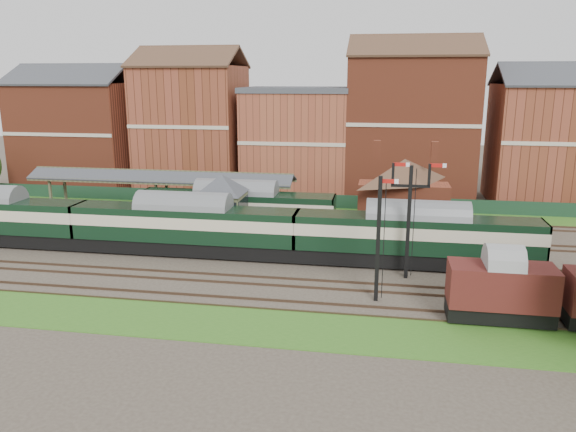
% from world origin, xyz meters
% --- Properties ---
extents(ground, '(160.00, 160.00, 0.00)m').
position_xyz_m(ground, '(0.00, 0.00, 0.00)').
color(ground, '#473D33').
rests_on(ground, ground).
extents(grass_back, '(90.00, 4.50, 0.06)m').
position_xyz_m(grass_back, '(0.00, 16.00, 0.03)').
color(grass_back, '#2D6619').
rests_on(grass_back, ground).
extents(grass_front, '(90.00, 5.00, 0.06)m').
position_xyz_m(grass_front, '(0.00, -12.00, 0.03)').
color(grass_front, '#2D6619').
rests_on(grass_front, ground).
extents(fence, '(90.00, 0.12, 1.50)m').
position_xyz_m(fence, '(0.00, 18.00, 0.75)').
color(fence, '#193823').
rests_on(fence, ground).
extents(platform, '(55.00, 3.40, 1.00)m').
position_xyz_m(platform, '(-5.00, 9.75, 0.50)').
color(platform, '#2D2D2D').
rests_on(platform, ground).
extents(signal_box, '(5.40, 5.40, 6.00)m').
position_xyz_m(signal_box, '(-3.00, 3.25, 3.19)').
color(signal_box, '#6C7A57').
rests_on(signal_box, ground).
extents(brick_hut, '(3.20, 2.64, 2.94)m').
position_xyz_m(brick_hut, '(5.00, 3.25, 1.20)').
color(brick_hut, brown).
rests_on(brick_hut, ground).
extents(station_building, '(8.10, 8.10, 5.90)m').
position_xyz_m(station_building, '(12.00, 9.75, 3.96)').
color(station_building, brown).
rests_on(station_building, platform).
extents(canopy, '(26.00, 3.89, 4.08)m').
position_xyz_m(canopy, '(-11.00, 9.75, 4.58)').
color(canopy, '#484B2F').
rests_on(canopy, platform).
extents(semaphore_bracket, '(3.60, 0.25, 8.18)m').
position_xyz_m(semaphore_bracket, '(12.04, -2.50, 4.63)').
color(semaphore_bracket, black).
rests_on(semaphore_bracket, ground).
extents(semaphore_siding, '(1.23, 0.25, 8.00)m').
position_xyz_m(semaphore_siding, '(10.02, -7.00, 4.16)').
color(semaphore_siding, black).
rests_on(semaphore_siding, ground).
extents(town_backdrop, '(69.00, 10.00, 16.00)m').
position_xyz_m(town_backdrop, '(-0.18, 25.00, 7.00)').
color(town_backdrop, brown).
rests_on(town_backdrop, ground).
extents(dmu_train, '(53.70, 2.82, 4.13)m').
position_xyz_m(dmu_train, '(-5.16, 0.00, 2.41)').
color(dmu_train, black).
rests_on(dmu_train, ground).
extents(platform_railcar, '(17.53, 2.76, 4.04)m').
position_xyz_m(platform_railcar, '(-2.62, 6.50, 2.37)').
color(platform_railcar, black).
rests_on(platform_railcar, ground).
extents(goods_van_b, '(5.90, 2.56, 3.58)m').
position_xyz_m(goods_van_b, '(17.06, -9.00, 2.04)').
color(goods_van_b, black).
rests_on(goods_van_b, ground).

